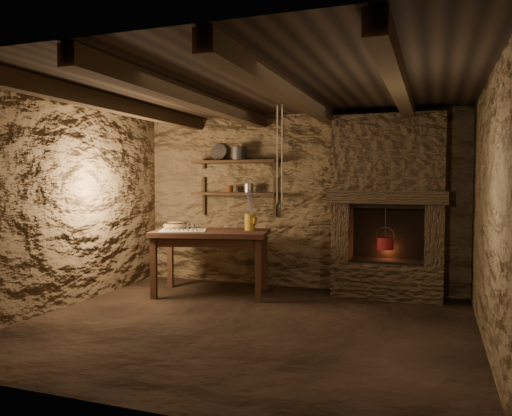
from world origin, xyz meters
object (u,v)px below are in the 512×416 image
(wooden_bowl, at_px, (176,226))
(red_pot, at_px, (385,243))
(stoneware_jug, at_px, (250,214))
(work_table, at_px, (211,260))
(iron_stockpot, at_px, (239,154))

(wooden_bowl, distance_m, red_pot, 2.75)
(stoneware_jug, xyz_separation_m, wooden_bowl, (-1.02, -0.12, -0.17))
(work_table, height_order, stoneware_jug, stoneware_jug)
(work_table, distance_m, wooden_bowl, 0.70)
(wooden_bowl, height_order, red_pot, red_pot)
(work_table, height_order, red_pot, red_pot)
(wooden_bowl, bearing_deg, iron_stockpot, 42.53)
(work_table, distance_m, iron_stockpot, 1.56)
(stoneware_jug, bearing_deg, wooden_bowl, 172.77)
(wooden_bowl, bearing_deg, work_table, -5.58)
(stoneware_jug, distance_m, red_pot, 1.75)
(work_table, bearing_deg, stoneware_jug, 8.29)
(work_table, relative_size, red_pot, 2.98)
(work_table, xyz_separation_m, iron_stockpot, (0.12, 0.67, 1.40))
(work_table, bearing_deg, iron_stockpot, 67.53)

